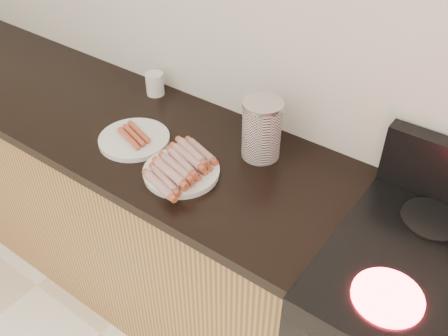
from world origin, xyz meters
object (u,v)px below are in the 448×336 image
Objects in this scene: canister at (262,129)px; mug at (155,84)px; main_plate at (181,173)px; side_plate at (134,139)px.

canister is 0.58m from mug.
canister is at bearing -9.22° from mug.
side_plate reaches higher than main_plate.
side_plate is at bearing 170.32° from main_plate.
canister is 2.29× the size of mug.
mug is (-0.16, 0.29, 0.04)m from side_plate.
main_plate is 1.18× the size of canister.
canister reaches higher than side_plate.
main_plate is at bearing -38.71° from mug.
side_plate is at bearing -60.76° from mug.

